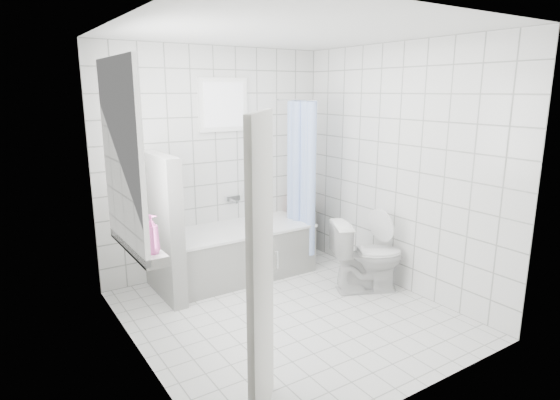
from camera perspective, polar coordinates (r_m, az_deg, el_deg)
ground at (r=4.65m, az=1.00°, el=-13.75°), size 3.00×3.00×0.00m
ceiling at (r=4.18m, az=1.15°, el=19.95°), size 3.00×3.00×0.00m
wall_back at (r=5.51m, az=-7.78°, el=4.64°), size 2.80×0.02×2.60m
wall_front at (r=3.14m, az=16.72°, el=-2.32°), size 2.80×0.02×2.60m
wall_left at (r=3.64m, az=-17.44°, el=-0.25°), size 0.02×3.00×2.60m
wall_right at (r=5.14m, az=14.11°, el=3.74°), size 0.02×3.00×2.60m
window_left at (r=3.89m, az=-18.35°, el=5.01°), size 0.01×0.90×1.40m
window_back at (r=5.46m, az=-6.82°, el=11.44°), size 0.50×0.01×0.50m
window_sill at (r=4.06m, az=-16.98°, el=-5.31°), size 0.18×1.02×0.08m
door at (r=2.85m, az=-2.26°, el=-9.72°), size 0.54×0.64×2.00m
bathtub at (r=5.46m, az=-5.00°, el=-6.29°), size 1.68×0.77×0.58m
partition_wall at (r=4.94m, az=-14.13°, el=-3.18°), size 0.15×0.85×1.50m
tiled_ledge at (r=6.19m, az=2.30°, el=-4.04°), size 0.40×0.24×0.55m
toilet at (r=5.11m, az=10.60°, el=-6.74°), size 0.87×0.71×0.77m
curtain_rod at (r=5.54m, az=2.04°, el=12.07°), size 0.02×0.80×0.02m
shower_curtain at (r=5.53m, az=2.75°, el=2.67°), size 0.14×0.48×1.78m
tub_faucet at (r=5.64m, az=-5.84°, el=0.23°), size 0.18×0.06×0.06m
sill_bottles at (r=3.96m, az=-16.77°, el=-3.23°), size 0.19×0.77×0.30m
ledge_bottles at (r=6.06m, az=2.50°, el=-0.54°), size 0.22×0.18×0.28m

